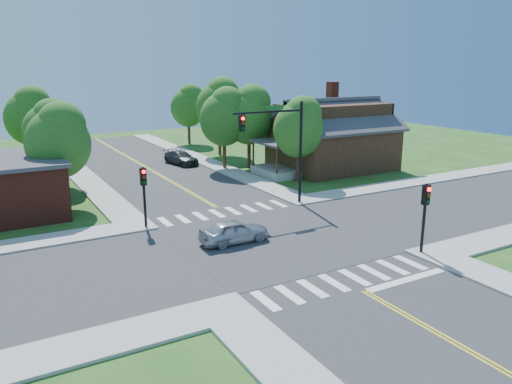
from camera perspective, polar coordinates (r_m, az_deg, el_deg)
ground at (r=28.25m, az=2.02°, el=-5.55°), size 100.00×100.00×0.00m
road_ns at (r=28.24m, az=2.02°, el=-5.51°), size 10.00×90.00×0.04m
road_ew at (r=28.24m, az=2.02°, el=-5.50°), size 90.00×10.00×0.04m
intersection_patch at (r=28.25m, az=2.02°, el=-5.55°), size 10.20×10.20×0.06m
sidewalk_ne at (r=49.53m, az=8.04°, el=3.16°), size 40.00×40.00×0.14m
crosswalk_north at (r=33.40m, az=-3.57°, el=-2.30°), size 8.85×2.00×0.01m
crosswalk_south at (r=23.57m, az=10.06°, el=-9.86°), size 8.85×2.00×0.01m
centerline at (r=28.23m, az=2.02°, el=-5.46°), size 0.30×90.00×0.01m
stop_bar at (r=24.27m, az=16.82°, el=-9.67°), size 4.60×0.45×0.09m
signal_mast_ne at (r=33.70m, az=2.79°, el=6.24°), size 5.30×0.42×7.20m
signal_pole_se at (r=26.82m, az=18.80°, el=-1.47°), size 0.34×0.42×3.80m
signal_pole_nw at (r=30.18m, az=-12.70°, el=0.69°), size 0.34×0.42×3.80m
house_ne at (r=47.33m, az=8.67°, el=6.62°), size 13.05×8.80×7.11m
tree_e_a at (r=41.56m, az=5.00°, el=7.56°), size 4.22×4.01×7.17m
tree_e_b at (r=47.04m, az=-0.70°, el=8.97°), size 4.62×4.39×7.86m
tree_e_c at (r=53.96m, az=-4.15°, el=9.99°), size 4.92×4.67×8.36m
tree_e_d at (r=62.26m, az=-7.68°, el=9.87°), size 4.31×4.10×7.33m
tree_w_a at (r=36.16m, az=-21.58°, el=5.70°), size 4.30×4.08×7.30m
tree_w_b at (r=43.33m, az=-22.48°, el=6.69°), size 4.14×3.94×7.04m
tree_w_c at (r=51.27m, az=-24.35°, el=8.08°), size 4.56×4.34×7.76m
tree_w_d at (r=59.99m, az=-24.63°, el=8.43°), size 4.22×4.01×7.17m
tree_house at (r=46.60m, az=-3.59°, el=8.74°), size 4.52×4.29×7.68m
tree_bldg at (r=41.76m, az=-21.38°, el=5.54°), size 3.50×3.32×5.95m
car_silver at (r=27.64m, az=-2.53°, el=-4.55°), size 1.57×3.90×1.33m
car_dgrey at (r=49.70m, az=-8.56°, el=3.86°), size 3.44×5.09×1.28m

